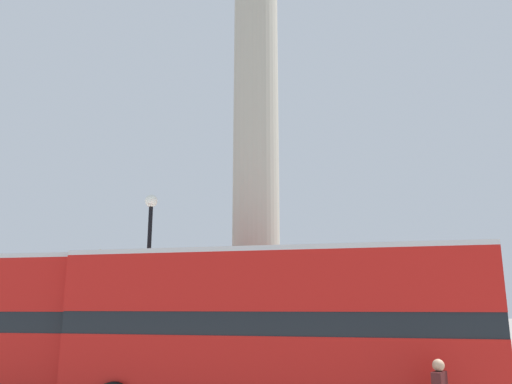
{
  "coord_description": "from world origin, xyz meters",
  "views": [
    {
      "loc": [
        2.57,
        -18.48,
        2.77
      ],
      "look_at": [
        0.0,
        0.0,
        7.03
      ],
      "focal_mm": 35.0,
      "sensor_mm": 36.0,
      "label": 1
    }
  ],
  "objects": [
    {
      "name": "equestrian_statue",
      "position": [
        -8.76,
        5.53,
        1.41
      ],
      "size": [
        4.7,
        4.39,
        5.56
      ],
      "rotation": [
        0.0,
        0.0,
        -0.59
      ],
      "color": "#ADA593",
      "rests_on": "ground_plane"
    },
    {
      "name": "street_lamp",
      "position": [
        -3.29,
        -2.42,
        3.66
      ],
      "size": [
        0.43,
        0.43,
        6.49
      ],
      "color": "black",
      "rests_on": "ground_plane"
    },
    {
      "name": "monument_column",
      "position": [
        0.0,
        0.0,
        9.12
      ],
      "size": [
        5.21,
        5.21,
        24.34
      ],
      "color": "#ADA593",
      "rests_on": "ground_plane"
    },
    {
      "name": "bus_b",
      "position": [
        1.22,
        -5.51,
        2.31
      ],
      "size": [
        10.6,
        3.47,
        4.17
      ],
      "rotation": [
        0.0,
        0.0,
        -0.09
      ],
      "color": "red",
      "rests_on": "ground_plane"
    }
  ]
}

